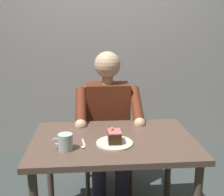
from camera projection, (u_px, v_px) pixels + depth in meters
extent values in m
cube|color=#A59D9A|center=(101.00, 20.00, 3.07)|extent=(6.40, 0.12, 3.00)
cube|color=brown|center=(113.00, 141.00, 1.82)|extent=(1.07, 0.72, 0.04)
cylinder|color=brown|center=(168.00, 164.00, 2.23)|extent=(0.05, 0.05, 0.69)
cylinder|color=brown|center=(50.00, 169.00, 2.16)|extent=(0.05, 0.05, 0.69)
cube|color=brown|center=(108.00, 143.00, 2.44)|extent=(0.42, 0.42, 0.04)
cube|color=brown|center=(106.00, 110.00, 2.56)|extent=(0.38, 0.04, 0.45)
cylinder|color=brown|center=(130.00, 174.00, 2.33)|extent=(0.04, 0.04, 0.43)
cylinder|color=brown|center=(88.00, 176.00, 2.30)|extent=(0.04, 0.04, 0.43)
cylinder|color=brown|center=(125.00, 155.00, 2.68)|extent=(0.04, 0.04, 0.43)
cylinder|color=brown|center=(88.00, 157.00, 2.65)|extent=(0.04, 0.04, 0.43)
cube|color=#5E2715|center=(108.00, 113.00, 2.35)|extent=(0.36, 0.22, 0.52)
sphere|color=#D5AC86|center=(107.00, 65.00, 2.24)|extent=(0.21, 0.21, 0.21)
cylinder|color=#D5AC86|center=(108.00, 80.00, 2.28)|extent=(0.09, 0.09, 0.06)
cylinder|color=#5E2715|center=(136.00, 104.00, 2.20)|extent=(0.08, 0.33, 0.26)
sphere|color=#D5AC86|center=(140.00, 123.00, 2.07)|extent=(0.09, 0.09, 0.09)
cylinder|color=#5E2715|center=(81.00, 106.00, 2.17)|extent=(0.08, 0.33, 0.26)
sphere|color=#D5AC86|center=(81.00, 125.00, 2.04)|extent=(0.09, 0.09, 0.09)
cylinder|color=#2E253A|center=(119.00, 149.00, 2.31)|extent=(0.13, 0.38, 0.14)
cylinder|color=#2E253A|center=(98.00, 150.00, 2.29)|extent=(0.13, 0.38, 0.14)
cylinder|color=#2E253A|center=(122.00, 185.00, 2.19)|extent=(0.11, 0.11, 0.41)
cylinder|color=#2E253A|center=(99.00, 186.00, 2.18)|extent=(0.11, 0.11, 0.41)
cylinder|color=silver|center=(114.00, 143.00, 1.74)|extent=(0.23, 0.23, 0.01)
cube|color=#35210E|center=(114.00, 137.00, 1.73)|extent=(0.08, 0.10, 0.07)
cube|color=#CE6571|center=(114.00, 132.00, 1.72)|extent=(0.08, 0.10, 0.01)
sphere|color=gold|center=(112.00, 129.00, 1.73)|extent=(0.02, 0.02, 0.02)
cylinder|color=#B1C4BA|center=(65.00, 142.00, 1.64)|extent=(0.09, 0.09, 0.10)
torus|color=#B1C4BA|center=(56.00, 142.00, 1.63)|extent=(0.05, 0.01, 0.05)
cylinder|color=black|center=(65.00, 135.00, 1.63)|extent=(0.08, 0.08, 0.01)
cube|color=silver|center=(84.00, 143.00, 1.75)|extent=(0.03, 0.11, 0.01)
ellipsoid|color=silver|center=(83.00, 147.00, 1.68)|extent=(0.03, 0.04, 0.01)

